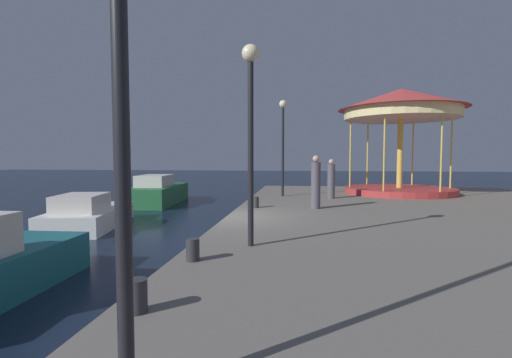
{
  "coord_description": "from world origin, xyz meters",
  "views": [
    {
      "loc": [
        2.34,
        -11.15,
        2.65
      ],
      "look_at": [
        0.52,
        3.23,
        1.78
      ],
      "focal_mm": 25.57,
      "sensor_mm": 36.0,
      "label": 1
    }
  ],
  "objects_px": {
    "lamp_post_near_edge": "(119,7)",
    "person_by_the_water": "(331,180)",
    "bollard_south": "(256,202)",
    "motorboat_white": "(88,215)",
    "lamp_post_mid_promenade": "(251,109)",
    "person_mid_promenade": "(316,184)",
    "bollard_center": "(193,250)",
    "lamp_post_far_end": "(283,131)",
    "bollard_north": "(137,296)",
    "carousel": "(401,116)",
    "motorboat_green": "(157,192)"
  },
  "relations": [
    {
      "from": "lamp_post_near_edge",
      "to": "person_by_the_water",
      "type": "relative_size",
      "value": 2.4
    },
    {
      "from": "bollard_south",
      "to": "person_by_the_water",
      "type": "relative_size",
      "value": 0.23
    },
    {
      "from": "motorboat_white",
      "to": "lamp_post_mid_promenade",
      "type": "relative_size",
      "value": 1.16
    },
    {
      "from": "lamp_post_near_edge",
      "to": "person_mid_promenade",
      "type": "distance_m",
      "value": 11.05
    },
    {
      "from": "bollard_center",
      "to": "person_mid_promenade",
      "type": "height_order",
      "value": "person_mid_promenade"
    },
    {
      "from": "lamp_post_far_end",
      "to": "person_mid_promenade",
      "type": "distance_m",
      "value": 4.87
    },
    {
      "from": "lamp_post_far_end",
      "to": "person_mid_promenade",
      "type": "height_order",
      "value": "lamp_post_far_end"
    },
    {
      "from": "lamp_post_near_edge",
      "to": "bollard_north",
      "type": "relative_size",
      "value": 10.6
    },
    {
      "from": "carousel",
      "to": "bollard_center",
      "type": "height_order",
      "value": "carousel"
    },
    {
      "from": "lamp_post_near_edge",
      "to": "person_by_the_water",
      "type": "height_order",
      "value": "lamp_post_near_edge"
    },
    {
      "from": "lamp_post_near_edge",
      "to": "lamp_post_far_end",
      "type": "relative_size",
      "value": 0.94
    },
    {
      "from": "motorboat_green",
      "to": "bollard_center",
      "type": "xyz_separation_m",
      "value": [
        6.24,
        -13.56,
        0.35
      ]
    },
    {
      "from": "carousel",
      "to": "lamp_post_near_edge",
      "type": "relative_size",
      "value": 1.47
    },
    {
      "from": "motorboat_white",
      "to": "bollard_center",
      "type": "relative_size",
      "value": 11.98
    },
    {
      "from": "lamp_post_near_edge",
      "to": "person_by_the_water",
      "type": "distance_m",
      "value": 14.49
    },
    {
      "from": "person_mid_promenade",
      "to": "person_by_the_water",
      "type": "bearing_deg",
      "value": 76.53
    },
    {
      "from": "motorboat_green",
      "to": "lamp_post_near_edge",
      "type": "height_order",
      "value": "lamp_post_near_edge"
    },
    {
      "from": "bollard_south",
      "to": "carousel",
      "type": "bearing_deg",
      "value": 42.94
    },
    {
      "from": "motorboat_green",
      "to": "bollard_south",
      "type": "height_order",
      "value": "motorboat_green"
    },
    {
      "from": "bollard_south",
      "to": "bollard_center",
      "type": "bearing_deg",
      "value": -92.04
    },
    {
      "from": "motorboat_green",
      "to": "person_mid_promenade",
      "type": "bearing_deg",
      "value": -37.14
    },
    {
      "from": "bollard_south",
      "to": "motorboat_white",
      "type": "bearing_deg",
      "value": -175.47
    },
    {
      "from": "lamp_post_far_end",
      "to": "bollard_south",
      "type": "bearing_deg",
      "value": -100.4
    },
    {
      "from": "carousel",
      "to": "person_mid_promenade",
      "type": "xyz_separation_m",
      "value": [
        -4.44,
        -6.1,
        -3.05
      ]
    },
    {
      "from": "lamp_post_far_end",
      "to": "bollard_center",
      "type": "height_order",
      "value": "lamp_post_far_end"
    },
    {
      "from": "bollard_center",
      "to": "person_by_the_water",
      "type": "distance_m",
      "value": 10.89
    },
    {
      "from": "carousel",
      "to": "lamp_post_far_end",
      "type": "bearing_deg",
      "value": -161.36
    },
    {
      "from": "motorboat_green",
      "to": "bollard_north",
      "type": "distance_m",
      "value": 16.93
    },
    {
      "from": "lamp_post_mid_promenade",
      "to": "bollard_center",
      "type": "distance_m",
      "value": 3.04
    },
    {
      "from": "bollard_center",
      "to": "motorboat_green",
      "type": "bearing_deg",
      "value": 114.73
    },
    {
      "from": "person_mid_promenade",
      "to": "motorboat_green",
      "type": "bearing_deg",
      "value": 142.86
    },
    {
      "from": "lamp_post_near_edge",
      "to": "bollard_center",
      "type": "xyz_separation_m",
      "value": [
        -0.63,
        3.72,
        -2.71
      ]
    },
    {
      "from": "person_mid_promenade",
      "to": "bollard_center",
      "type": "bearing_deg",
      "value": -109.07
    },
    {
      "from": "bollard_center",
      "to": "bollard_north",
      "type": "relative_size",
      "value": 1.0
    },
    {
      "from": "lamp_post_far_end",
      "to": "bollard_north",
      "type": "distance_m",
      "value": 13.65
    },
    {
      "from": "lamp_post_far_end",
      "to": "motorboat_green",
      "type": "bearing_deg",
      "value": 161.44
    },
    {
      "from": "motorboat_white",
      "to": "person_by_the_water",
      "type": "height_order",
      "value": "person_by_the_water"
    },
    {
      "from": "lamp_post_near_edge",
      "to": "lamp_post_far_end",
      "type": "distance_m",
      "value": 14.85
    },
    {
      "from": "lamp_post_mid_promenade",
      "to": "person_mid_promenade",
      "type": "distance_m",
      "value": 6.28
    },
    {
      "from": "bollard_north",
      "to": "person_by_the_water",
      "type": "bearing_deg",
      "value": 75.53
    },
    {
      "from": "motorboat_white",
      "to": "bollard_center",
      "type": "bearing_deg",
      "value": -46.87
    },
    {
      "from": "bollard_north",
      "to": "carousel",
      "type": "bearing_deg",
      "value": 65.78
    },
    {
      "from": "lamp_post_far_end",
      "to": "bollard_north",
      "type": "xyz_separation_m",
      "value": [
        -1.03,
        -13.3,
        -2.88
      ]
    },
    {
      "from": "bollard_center",
      "to": "bollard_south",
      "type": "height_order",
      "value": "same"
    },
    {
      "from": "carousel",
      "to": "lamp_post_mid_promenade",
      "type": "distance_m",
      "value": 13.34
    },
    {
      "from": "bollard_center",
      "to": "person_mid_promenade",
      "type": "relative_size",
      "value": 0.21
    },
    {
      "from": "lamp_post_far_end",
      "to": "person_by_the_water",
      "type": "relative_size",
      "value": 2.56
    },
    {
      "from": "carousel",
      "to": "lamp_post_near_edge",
      "type": "bearing_deg",
      "value": -110.32
    },
    {
      "from": "lamp_post_near_edge",
      "to": "lamp_post_mid_promenade",
      "type": "bearing_deg",
      "value": 87.22
    },
    {
      "from": "bollard_center",
      "to": "motorboat_white",
      "type": "bearing_deg",
      "value": 133.13
    }
  ]
}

